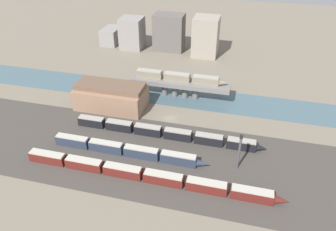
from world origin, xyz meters
TOP-DOWN VIEW (x-y plane):
  - ground_plane at (0.00, 0.00)m, footprint 400.00×400.00m
  - railbed_yard at (0.00, -24.00)m, footprint 280.00×42.00m
  - river_water at (0.00, 18.50)m, footprint 320.00×18.52m
  - bridge at (0.00, 18.50)m, footprint 43.53×8.27m
  - train_on_bridge at (0.14, 18.50)m, footprint 40.29×3.10m
  - train_yard_near at (1.93, -35.36)m, footprint 82.99×3.06m
  - train_yard_mid at (-8.46, -25.46)m, footprint 54.72×2.80m
  - train_yard_far at (1.80, -12.33)m, footprint 70.66×3.01m
  - warehouse_building at (-26.00, 2.99)m, footprint 28.58×15.00m
  - signal_tower at (28.36, -22.90)m, footprint 1.00×0.77m
  - city_block_far_left at (-55.03, 72.80)m, footprint 9.55×15.43m
  - city_block_left at (-40.06, 68.92)m, footprint 12.69×12.59m
  - city_block_center at (-18.40, 71.16)m, footprint 17.04×10.99m
  - city_block_right at (3.23, 68.09)m, footprint 13.75×13.10m

SIDE VIEW (x-z plane):
  - ground_plane at x=0.00m, z-range 0.00..0.00m
  - river_water at x=0.00m, z-range 0.00..0.01m
  - railbed_yard at x=0.00m, z-range 0.00..0.01m
  - train_yard_near at x=1.93m, z-range -0.03..3.59m
  - train_yard_far at x=1.80m, z-range -0.03..3.65m
  - train_yard_mid at x=-8.46m, z-range -0.04..3.80m
  - city_block_far_left at x=-55.03m, z-range 0.00..9.25m
  - warehouse_building at x=-26.00m, z-range -0.26..10.29m
  - bridge at x=0.00m, z-range 2.16..9.89m
  - signal_tower at x=28.36m, z-range 0.10..13.30m
  - city_block_left at x=-40.06m, z-range 0.00..17.68m
  - train_on_bridge at x=0.14m, z-range 7.68..11.12m
  - city_block_center at x=-18.40m, z-range 0.00..20.74m
  - city_block_right at x=3.23m, z-range 0.00..21.60m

